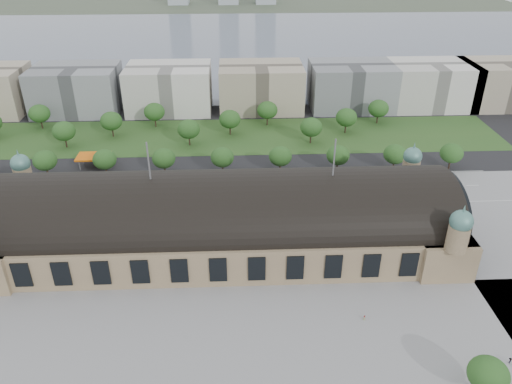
{
  "coord_description": "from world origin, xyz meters",
  "views": [
    {
      "loc": [
        5.93,
        -133.51,
        94.81
      ],
      "look_at": [
        12.13,
        11.3,
        14.0
      ],
      "focal_mm": 35.0,
      "sensor_mm": 36.0,
      "label": 1
    }
  ],
  "objects_px": {
    "parked_car_1": "(41,210)",
    "bus_west": "(209,200)",
    "parked_car_4": "(67,214)",
    "bus_mid": "(218,200)",
    "traffic_car_1": "(47,182)",
    "traffic_car_5": "(358,185)",
    "traffic_car_6": "(432,193)",
    "parked_car_5": "(107,214)",
    "pedestrian_0": "(364,318)",
    "parked_car_3": "(106,212)",
    "petrol_station": "(99,157)",
    "traffic_car_4": "(264,201)",
    "pedestrian_4": "(510,361)",
    "parked_car_2": "(39,210)",
    "bus_east": "(328,198)",
    "parked_car_6": "(172,213)"
  },
  "relations": [
    {
      "from": "parked_car_1",
      "to": "bus_west",
      "type": "xyz_separation_m",
      "value": [
        60.97,
        2.61,
        1.08
      ]
    },
    {
      "from": "parked_car_4",
      "to": "bus_mid",
      "type": "xyz_separation_m",
      "value": [
        53.9,
        6.03,
        1.04
      ]
    },
    {
      "from": "traffic_car_1",
      "to": "traffic_car_5",
      "type": "xyz_separation_m",
      "value": [
        124.19,
        -7.3,
        -0.14
      ]
    },
    {
      "from": "traffic_car_6",
      "to": "bus_mid",
      "type": "distance_m",
      "value": 82.62
    },
    {
      "from": "parked_car_1",
      "to": "parked_car_5",
      "type": "bearing_deg",
      "value": 56.56
    },
    {
      "from": "bus_west",
      "to": "bus_mid",
      "type": "relative_size",
      "value": 1.03
    },
    {
      "from": "traffic_car_6",
      "to": "pedestrian_0",
      "type": "relative_size",
      "value": 3.6
    },
    {
      "from": "parked_car_1",
      "to": "parked_car_3",
      "type": "xyz_separation_m",
      "value": [
        24.05,
        -2.62,
        0.1
      ]
    },
    {
      "from": "petrol_station",
      "to": "parked_car_4",
      "type": "xyz_separation_m",
      "value": [
        -1.43,
        -43.47,
        -2.23
      ]
    },
    {
      "from": "bus_west",
      "to": "bus_mid",
      "type": "height_order",
      "value": "bus_west"
    },
    {
      "from": "petrol_station",
      "to": "traffic_car_6",
      "type": "height_order",
      "value": "petrol_station"
    },
    {
      "from": "traffic_car_4",
      "to": "traffic_car_6",
      "type": "height_order",
      "value": "traffic_car_4"
    },
    {
      "from": "parked_car_1",
      "to": "bus_west",
      "type": "distance_m",
      "value": 61.04
    },
    {
      "from": "parked_car_5",
      "to": "pedestrian_4",
      "type": "xyz_separation_m",
      "value": [
        111.86,
        -72.32,
        0.14
      ]
    },
    {
      "from": "parked_car_1",
      "to": "pedestrian_4",
      "type": "distance_m",
      "value": 156.25
    },
    {
      "from": "bus_mid",
      "to": "pedestrian_0",
      "type": "xyz_separation_m",
      "value": [
        40.51,
        -63.02,
        -0.99
      ]
    },
    {
      "from": "traffic_car_5",
      "to": "traffic_car_4",
      "type": "bearing_deg",
      "value": 100.94
    },
    {
      "from": "petrol_station",
      "to": "parked_car_3",
      "type": "bearing_deg",
      "value": -74.07
    },
    {
      "from": "traffic_car_1",
      "to": "traffic_car_4",
      "type": "xyz_separation_m",
      "value": [
        86.21,
        -18.32,
        0.01
      ]
    },
    {
      "from": "parked_car_1",
      "to": "parked_car_5",
      "type": "distance_m",
      "value": 24.81
    },
    {
      "from": "traffic_car_4",
      "to": "parked_car_2",
      "type": "height_order",
      "value": "parked_car_2"
    },
    {
      "from": "petrol_station",
      "to": "bus_east",
      "type": "xyz_separation_m",
      "value": [
        93.91,
        -38.28,
        -1.13
      ]
    },
    {
      "from": "parked_car_6",
      "to": "pedestrian_0",
      "type": "bearing_deg",
      "value": 18.27
    },
    {
      "from": "petrol_station",
      "to": "parked_car_3",
      "type": "xyz_separation_m",
      "value": [
        12.25,
        -42.9,
        -2.12
      ]
    },
    {
      "from": "traffic_car_6",
      "to": "parked_car_3",
      "type": "height_order",
      "value": "parked_car_3"
    },
    {
      "from": "bus_east",
      "to": "parked_car_1",
      "type": "bearing_deg",
      "value": 90.2
    },
    {
      "from": "bus_west",
      "to": "bus_mid",
      "type": "xyz_separation_m",
      "value": [
        3.3,
        0.24,
        -0.05
      ]
    },
    {
      "from": "petrol_station",
      "to": "traffic_car_4",
      "type": "bearing_deg",
      "value": -28.02
    },
    {
      "from": "traffic_car_1",
      "to": "pedestrian_0",
      "type": "height_order",
      "value": "traffic_car_1"
    },
    {
      "from": "traffic_car_5",
      "to": "traffic_car_6",
      "type": "bearing_deg",
      "value": -110.94
    },
    {
      "from": "parked_car_4",
      "to": "traffic_car_1",
      "type": "bearing_deg",
      "value": 177.0
    },
    {
      "from": "parked_car_5",
      "to": "bus_west",
      "type": "xyz_separation_m",
      "value": [
        36.48,
        6.61,
        1.04
      ]
    },
    {
      "from": "parked_car_1",
      "to": "bus_mid",
      "type": "distance_m",
      "value": 64.35
    },
    {
      "from": "parked_car_6",
      "to": "bus_mid",
      "type": "height_order",
      "value": "bus_mid"
    },
    {
      "from": "traffic_car_5",
      "to": "bus_east",
      "type": "height_order",
      "value": "bus_east"
    },
    {
      "from": "petrol_station",
      "to": "traffic_car_6",
      "type": "bearing_deg",
      "value": -14.05
    },
    {
      "from": "traffic_car_6",
      "to": "bus_mid",
      "type": "relative_size",
      "value": 0.44
    },
    {
      "from": "parked_car_1",
      "to": "parked_car_4",
      "type": "xyz_separation_m",
      "value": [
        10.37,
        -3.18,
        -0.01
      ]
    },
    {
      "from": "traffic_car_6",
      "to": "parked_car_5",
      "type": "xyz_separation_m",
      "value": [
        -122.32,
        -10.49,
        -0.0
      ]
    },
    {
      "from": "parked_car_4",
      "to": "parked_car_6",
      "type": "relative_size",
      "value": 0.86
    },
    {
      "from": "parked_car_3",
      "to": "petrol_station",
      "type": "bearing_deg",
      "value": 167.73
    },
    {
      "from": "parked_car_6",
      "to": "bus_east",
      "type": "height_order",
      "value": "bus_east"
    },
    {
      "from": "traffic_car_6",
      "to": "parked_car_1",
      "type": "bearing_deg",
      "value": -93.11
    },
    {
      "from": "parked_car_3",
      "to": "bus_mid",
      "type": "relative_size",
      "value": 0.38
    },
    {
      "from": "parked_car_4",
      "to": "parked_car_5",
      "type": "xyz_separation_m",
      "value": [
        14.12,
        -0.82,
        0.05
      ]
    },
    {
      "from": "parked_car_6",
      "to": "bus_west",
      "type": "relative_size",
      "value": 0.39
    },
    {
      "from": "parked_car_5",
      "to": "pedestrian_0",
      "type": "height_order",
      "value": "pedestrian_0"
    },
    {
      "from": "parked_car_3",
      "to": "parked_car_4",
      "type": "xyz_separation_m",
      "value": [
        -13.68,
        -0.56,
        -0.1
      ]
    },
    {
      "from": "traffic_car_1",
      "to": "parked_car_3",
      "type": "height_order",
      "value": "parked_car_3"
    },
    {
      "from": "traffic_car_5",
      "to": "petrol_station",
      "type": "bearing_deg",
      "value": 71.13
    }
  ]
}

